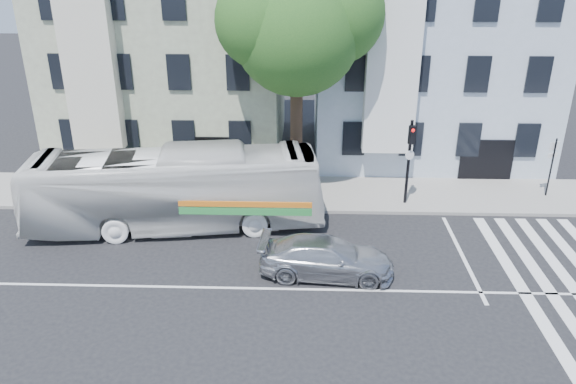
{
  "coord_description": "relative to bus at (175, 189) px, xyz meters",
  "views": [
    {
      "loc": [
        0.42,
        -16.38,
        10.92
      ],
      "look_at": [
        -0.2,
        2.89,
        2.4
      ],
      "focal_mm": 35.0,
      "sensor_mm": 36.0,
      "label": 1
    }
  ],
  "objects": [
    {
      "name": "sidewalk_far",
      "position": [
        4.91,
        3.37,
        -1.61
      ],
      "size": [
        80.0,
        4.0,
        0.15
      ],
      "primitive_type": "cube",
      "color": "gray",
      "rests_on": "ground"
    },
    {
      "name": "sedan",
      "position": [
        6.14,
        -3.62,
        -0.99
      ],
      "size": [
        2.29,
        4.92,
        1.39
      ],
      "primitive_type": "imported",
      "rotation": [
        0.0,
        0.0,
        1.5
      ],
      "color": "#B3B4BA",
      "rests_on": "ground"
    },
    {
      "name": "hedge",
      "position": [
        -0.3,
        2.17,
        -1.19
      ],
      "size": [
        8.52,
        1.12,
        0.7
      ],
      "primitive_type": null,
      "rotation": [
        0.0,
        0.0,
        -0.03
      ],
      "color": "#1F551B",
      "rests_on": "sidewalk_far"
    },
    {
      "name": "bus",
      "position": [
        0.0,
        0.0,
        0.0
      ],
      "size": [
        4.37,
        12.38,
        3.37
      ],
      "primitive_type": "imported",
      "rotation": [
        0.0,
        0.0,
        1.7
      ],
      "color": "silver",
      "rests_on": "ground"
    },
    {
      "name": "building_right",
      "position": [
        11.91,
        10.37,
        3.81
      ],
      "size": [
        12.0,
        10.0,
        11.0
      ],
      "primitive_type": "cube",
      "color": "#A5B6C4",
      "rests_on": "ground"
    },
    {
      "name": "street_tree",
      "position": [
        4.97,
        4.11,
        6.14
      ],
      "size": [
        7.3,
        5.9,
        11.1
      ],
      "color": "#2D2116",
      "rests_on": "ground"
    },
    {
      "name": "building_left",
      "position": [
        -2.09,
        10.37,
        3.81
      ],
      "size": [
        12.0,
        10.0,
        11.0
      ],
      "primitive_type": "cube",
      "color": "gray",
      "rests_on": "ground"
    },
    {
      "name": "far_sign_pole",
      "position": [
        16.65,
        3.42,
        0.21
      ],
      "size": [
        0.49,
        0.24,
        2.79
      ],
      "rotation": [
        0.0,
        0.0,
        0.33
      ],
      "color": "black",
      "rests_on": "sidewalk_far"
    },
    {
      "name": "ground",
      "position": [
        4.91,
        -4.63,
        -1.69
      ],
      "size": [
        120.0,
        120.0,
        0.0
      ],
      "primitive_type": "plane",
      "color": "black",
      "rests_on": "ground"
    },
    {
      "name": "traffic_signal",
      "position": [
        9.91,
        2.26,
        0.91
      ],
      "size": [
        0.41,
        0.52,
        4.03
      ],
      "rotation": [
        0.0,
        0.0,
        0.32
      ],
      "color": "black",
      "rests_on": "ground"
    }
  ]
}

